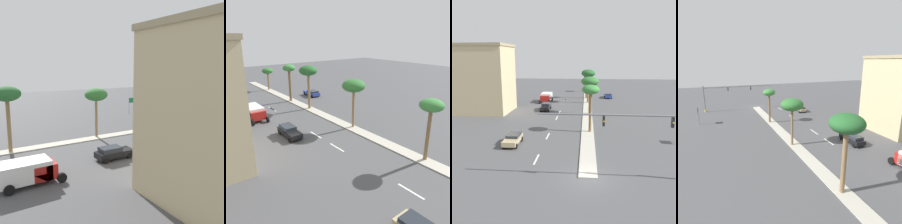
# 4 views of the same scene
# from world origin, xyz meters

# --- Properties ---
(ground_plane) EXTENTS (160.00, 160.00, 0.00)m
(ground_plane) POSITION_xyz_m (0.00, 27.78, 0.00)
(ground_plane) COLOR #4C4C4F
(median_curb) EXTENTS (1.80, 71.43, 0.12)m
(median_curb) POSITION_xyz_m (0.00, 35.71, 0.06)
(median_curb) COLOR #B7B2A3
(median_curb) RESTS_ON ground
(lane_stripe_near) EXTENTS (0.20, 2.80, 0.01)m
(lane_stripe_near) POSITION_xyz_m (-5.62, 12.27, 0.01)
(lane_stripe_near) COLOR silver
(lane_stripe_near) RESTS_ON ground
(lane_stripe_leading) EXTENTS (0.20, 2.80, 0.01)m
(lane_stripe_leading) POSITION_xyz_m (-5.62, 23.21, 0.01)
(lane_stripe_leading) COLOR silver
(lane_stripe_leading) RESTS_ON ground
(lane_stripe_front) EXTENTS (0.20, 2.80, 0.01)m
(lane_stripe_front) POSITION_xyz_m (-5.62, 28.09, 0.01)
(lane_stripe_front) COLOR silver
(lane_stripe_front) RESTS_ON ground
(lane_stripe_mid) EXTENTS (0.20, 2.80, 0.01)m
(lane_stripe_mid) POSITION_xyz_m (-5.62, 43.62, 0.01)
(lane_stripe_mid) COLOR silver
(lane_stripe_mid) RESTS_ON ground
(lane_stripe_far) EXTENTS (0.20, 2.80, 0.01)m
(lane_stripe_far) POSITION_xyz_m (-5.62, 43.02, 0.01)
(lane_stripe_far) COLOR silver
(lane_stripe_far) RESTS_ON ground
(palm_tree_leading) EXTENTS (2.54, 2.54, 6.96)m
(palm_tree_leading) POSITION_xyz_m (0.34, 14.78, 6.06)
(palm_tree_leading) COLOR brown
(palm_tree_leading) RESTS_ON median_curb
(palm_tree_rear) EXTENTS (3.36, 3.36, 7.19)m
(palm_tree_rear) POSITION_xyz_m (0.37, 27.10, 6.27)
(palm_tree_rear) COLOR olive
(palm_tree_rear) RESTS_ON median_curb
(palm_tree_trailing) EXTENTS (3.31, 3.31, 7.96)m
(palm_tree_trailing) POSITION_xyz_m (0.11, 39.28, 6.92)
(palm_tree_trailing) COLOR olive
(palm_tree_trailing) RESTS_ON median_curb
(palm_tree_front) EXTENTS (2.52, 2.52, 7.51)m
(palm_tree_front) POSITION_xyz_m (-0.26, 46.20, 6.33)
(palm_tree_front) COLOR brown
(palm_tree_front) RESTS_ON median_curb
(palm_tree_far) EXTENTS (2.68, 2.68, 5.39)m
(palm_tree_far) POSITION_xyz_m (0.27, 59.29, 4.62)
(palm_tree_far) COLOR olive
(palm_tree_far) RESTS_ON median_curb
(sedan_black_right) EXTENTS (1.88, 4.44, 1.48)m
(sedan_black_right) POSITION_xyz_m (-8.74, 29.90, 0.78)
(sedan_black_right) COLOR black
(sedan_black_right) RESTS_ON ground
(sedan_blue_rear) EXTENTS (2.02, 4.63, 1.30)m
(sedan_blue_rear) POSITION_xyz_m (5.64, 47.45, 0.72)
(sedan_blue_rear) COLOR #2D47AD
(sedan_blue_rear) RESTS_ON ground
(box_truck) EXTENTS (2.64, 5.73, 2.20)m
(box_truck) POSITION_xyz_m (-10.16, 39.60, 1.24)
(box_truck) COLOR #B21E19
(box_truck) RESTS_ON ground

